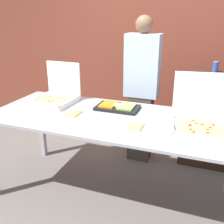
{
  "coord_description": "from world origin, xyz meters",
  "views": [
    {
      "loc": [
        0.8,
        -2.17,
        1.79
      ],
      "look_at": [
        0.0,
        0.0,
        0.92
      ],
      "focal_mm": 42.0,
      "sensor_mm": 36.0,
      "label": 1
    }
  ],
  "objects": [
    {
      "name": "ground_plane",
      "position": [
        0.0,
        0.0,
        0.0
      ],
      "size": [
        16.0,
        16.0,
        0.0
      ],
      "primitive_type": "plane",
      "color": "slate"
    },
    {
      "name": "brick_wall_behind",
      "position": [
        0.0,
        1.7,
        1.4
      ],
      "size": [
        10.0,
        0.06,
        2.8
      ],
      "color": "brown",
      "rests_on": "ground_plane"
    },
    {
      "name": "pizza_box_near_left",
      "position": [
        -0.73,
        0.21,
        0.95
      ],
      "size": [
        0.44,
        0.45,
        0.42
      ],
      "rotation": [
        0.0,
        0.0,
        -0.04
      ],
      "color": "white",
      "rests_on": "buffet_table"
    },
    {
      "name": "paper_plate_front_right",
      "position": [
        -0.37,
        -0.08,
        0.88
      ],
      "size": [
        0.22,
        0.22,
        0.03
      ],
      "color": "white",
      "rests_on": "buffet_table"
    },
    {
      "name": "veggie_tray",
      "position": [
        -0.02,
        0.23,
        0.89
      ],
      "size": [
        0.43,
        0.27,
        0.05
      ],
      "color": "black",
      "rests_on": "buffet_table"
    },
    {
      "name": "buffet_table",
      "position": [
        0.0,
        0.0,
        0.78
      ],
      "size": [
        2.38,
        0.99,
        0.87
      ],
      "color": "#A8AAB2",
      "rests_on": "ground_plane"
    },
    {
      "name": "pizza_box_near_right",
      "position": [
        0.78,
        0.01,
        0.95
      ],
      "size": [
        0.51,
        0.53,
        0.45
      ],
      "rotation": [
        0.0,
        0.0,
        0.15
      ],
      "color": "white",
      "rests_on": "buffet_table"
    },
    {
      "name": "sideboard_podium",
      "position": [
        0.95,
        1.05,
        0.57
      ],
      "size": [
        0.74,
        0.45,
        1.14
      ],
      "color": "#382319",
      "rests_on": "ground_plane"
    },
    {
      "name": "paper_plate_front_center",
      "position": [
        0.28,
        -0.17,
        0.88
      ],
      "size": [
        0.25,
        0.25,
        0.03
      ],
      "color": "white",
      "rests_on": "buffet_table"
    },
    {
      "name": "person_guest_plaid",
      "position": [
        0.08,
        0.82,
        0.93
      ],
      "size": [
        0.4,
        0.22,
        1.78
      ],
      "rotation": [
        0.0,
        0.0,
        3.14
      ],
      "color": "#473D33",
      "rests_on": "ground_plane"
    },
    {
      "name": "soda_can_colored",
      "position": [
        0.88,
        1.15,
        1.2
      ],
      "size": [
        0.07,
        0.07,
        0.12
      ],
      "color": "#334CB2",
      "rests_on": "sideboard_podium"
    }
  ]
}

